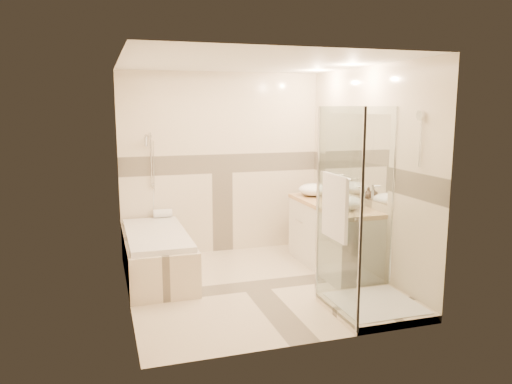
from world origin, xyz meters
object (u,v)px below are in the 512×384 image
object	(u,v)px
vanity	(332,236)
shower_enclosure	(362,262)
amenity_bottle_a	(333,196)
vessel_sink_far	(347,203)
bathtub	(157,252)
amenity_bottle_b	(329,196)
vessel_sink_near	(314,190)

from	to	relation	value
vanity	shower_enclosure	world-z (taller)	shower_enclosure
vanity	amenity_bottle_a	world-z (taller)	amenity_bottle_a
vessel_sink_far	amenity_bottle_a	world-z (taller)	amenity_bottle_a
bathtub	shower_enclosure	xyz separation A→B (m)	(1.86, -1.62, 0.20)
shower_enclosure	amenity_bottle_b	world-z (taller)	shower_enclosure
vessel_sink_near	amenity_bottle_a	distance (m)	0.59
vanity	amenity_bottle_b	distance (m)	0.51
bathtub	amenity_bottle_b	world-z (taller)	amenity_bottle_b
amenity_bottle_b	shower_enclosure	bearing A→B (deg)	-101.31
shower_enclosure	bathtub	bearing A→B (deg)	138.90
vessel_sink_far	amenity_bottle_b	bearing A→B (deg)	90.00
shower_enclosure	vessel_sink_near	xyz separation A→B (m)	(0.27, 1.82, 0.43)
bathtub	shower_enclosure	size ratio (longest dim) A/B	0.83
shower_enclosure	amenity_bottle_b	bearing A→B (deg)	78.69
vanity	vessel_sink_near	xyz separation A→B (m)	(-0.02, 0.55, 0.51)
bathtub	vanity	bearing A→B (deg)	-9.25
amenity_bottle_b	vanity	bearing A→B (deg)	-77.83
vessel_sink_near	amenity_bottle_a	size ratio (longest dim) A/B	2.28
vanity	amenity_bottle_b	world-z (taller)	amenity_bottle_b
shower_enclosure	vessel_sink_far	bearing A→B (deg)	72.86
vanity	vessel_sink_near	world-z (taller)	vessel_sink_near
bathtub	vanity	world-z (taller)	vanity
vessel_sink_far	amenity_bottle_b	xyz separation A→B (m)	(0.00, 0.48, 0.00)
vessel_sink_near	amenity_bottle_b	size ratio (longest dim) A/B	2.62
vanity	amenity_bottle_a	bearing A→B (deg)	-117.03
vessel_sink_far	amenity_bottle_a	bearing A→B (deg)	90.00
vanity	vessel_sink_near	size ratio (longest dim) A/B	3.90
vanity	shower_enclosure	bearing A→B (deg)	-102.97
bathtub	vessel_sink_near	distance (m)	2.23
amenity_bottle_a	shower_enclosure	bearing A→B (deg)	-102.49
shower_enclosure	amenity_bottle_b	distance (m)	1.45
vanity	amenity_bottle_a	xyz separation A→B (m)	(-0.02, -0.04, 0.51)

